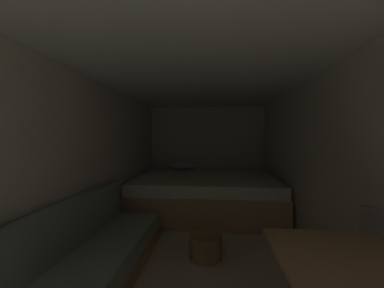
{
  "coord_description": "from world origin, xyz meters",
  "views": [
    {
      "loc": [
        0.12,
        -0.66,
        1.31
      ],
      "look_at": [
        -0.15,
        2.33,
        1.23
      ],
      "focal_mm": 20.69,
      "sensor_mm": 36.0,
      "label": 1
    }
  ],
  "objects_px": {
    "sofa_left": "(72,277)",
    "dinette_table": "(348,282)",
    "wicker_basket": "(206,246)",
    "bed": "(205,193)"
  },
  "relations": [
    {
      "from": "sofa_left",
      "to": "dinette_table",
      "type": "height_order",
      "value": "dinette_table"
    },
    {
      "from": "sofa_left",
      "to": "wicker_basket",
      "type": "bearing_deg",
      "value": 38.47
    },
    {
      "from": "sofa_left",
      "to": "dinette_table",
      "type": "xyz_separation_m",
      "value": [
        1.71,
        -0.52,
        0.41
      ]
    },
    {
      "from": "bed",
      "to": "sofa_left",
      "type": "relative_size",
      "value": 0.93
    },
    {
      "from": "sofa_left",
      "to": "dinette_table",
      "type": "relative_size",
      "value": 3.42
    },
    {
      "from": "bed",
      "to": "dinette_table",
      "type": "xyz_separation_m",
      "value": [
        0.76,
        -2.89,
        0.32
      ]
    },
    {
      "from": "bed",
      "to": "sofa_left",
      "type": "xyz_separation_m",
      "value": [
        -0.95,
        -2.37,
        -0.09
      ]
    },
    {
      "from": "dinette_table",
      "to": "sofa_left",
      "type": "bearing_deg",
      "value": 163.12
    },
    {
      "from": "wicker_basket",
      "to": "sofa_left",
      "type": "bearing_deg",
      "value": -141.53
    },
    {
      "from": "sofa_left",
      "to": "dinette_table",
      "type": "bearing_deg",
      "value": -16.88
    }
  ]
}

